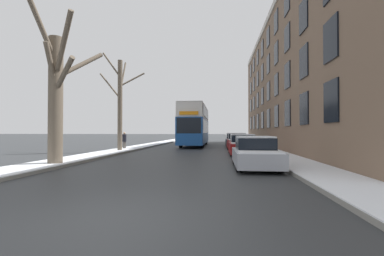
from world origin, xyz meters
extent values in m
plane|color=#303335|center=(0.00, 0.00, 0.00)|extent=(320.00, 320.00, 0.00)
cube|color=gray|center=(-5.84, 53.00, 0.07)|extent=(2.10, 130.00, 0.13)
cube|color=white|center=(-5.84, 53.00, 0.15)|extent=(2.08, 130.00, 0.03)
cube|color=gray|center=(5.84, 53.00, 0.07)|extent=(2.10, 130.00, 0.13)
cube|color=white|center=(5.84, 53.00, 0.15)|extent=(2.08, 130.00, 0.03)
cube|color=#7A604C|center=(11.39, 21.22, 6.59)|extent=(9.00, 36.03, 13.19)
cube|color=black|center=(6.86, 7.13, 2.90)|extent=(0.08, 1.40, 1.80)
cube|color=black|center=(6.86, 10.65, 2.90)|extent=(0.08, 1.40, 1.80)
cube|color=black|center=(6.86, 14.17, 2.90)|extent=(0.08, 1.40, 1.80)
cube|color=black|center=(6.86, 17.70, 2.90)|extent=(0.08, 1.40, 1.80)
cube|color=black|center=(6.86, 21.22, 2.90)|extent=(0.08, 1.40, 1.80)
cube|color=black|center=(6.86, 24.74, 2.90)|extent=(0.08, 1.40, 1.80)
cube|color=black|center=(6.86, 28.26, 2.90)|extent=(0.08, 1.40, 1.80)
cube|color=black|center=(6.86, 31.79, 2.90)|extent=(0.08, 1.40, 1.80)
cube|color=black|center=(6.86, 35.31, 2.90)|extent=(0.08, 1.40, 1.80)
cube|color=black|center=(6.86, 7.13, 5.54)|extent=(0.08, 1.40, 1.80)
cube|color=black|center=(6.86, 10.65, 5.54)|extent=(0.08, 1.40, 1.80)
cube|color=black|center=(6.86, 14.17, 5.54)|extent=(0.08, 1.40, 1.80)
cube|color=black|center=(6.86, 17.70, 5.54)|extent=(0.08, 1.40, 1.80)
cube|color=black|center=(6.86, 21.22, 5.54)|extent=(0.08, 1.40, 1.80)
cube|color=black|center=(6.86, 24.74, 5.54)|extent=(0.08, 1.40, 1.80)
cube|color=black|center=(6.86, 28.26, 5.54)|extent=(0.08, 1.40, 1.80)
cube|color=black|center=(6.86, 31.79, 5.54)|extent=(0.08, 1.40, 1.80)
cube|color=black|center=(6.86, 35.31, 5.54)|extent=(0.08, 1.40, 1.80)
cube|color=black|center=(6.86, 10.65, 8.18)|extent=(0.08, 1.40, 1.80)
cube|color=black|center=(6.86, 14.17, 8.18)|extent=(0.08, 1.40, 1.80)
cube|color=black|center=(6.86, 17.70, 8.18)|extent=(0.08, 1.40, 1.80)
cube|color=black|center=(6.86, 21.22, 8.18)|extent=(0.08, 1.40, 1.80)
cube|color=black|center=(6.86, 24.74, 8.18)|extent=(0.08, 1.40, 1.80)
cube|color=black|center=(6.86, 28.26, 8.18)|extent=(0.08, 1.40, 1.80)
cube|color=black|center=(6.86, 31.79, 8.18)|extent=(0.08, 1.40, 1.80)
cube|color=black|center=(6.86, 35.31, 8.18)|extent=(0.08, 1.40, 1.80)
cube|color=black|center=(6.86, 14.17, 10.81)|extent=(0.08, 1.40, 1.80)
cube|color=black|center=(6.86, 17.70, 10.81)|extent=(0.08, 1.40, 1.80)
cube|color=black|center=(6.86, 21.22, 10.81)|extent=(0.08, 1.40, 1.80)
cube|color=black|center=(6.86, 24.74, 10.81)|extent=(0.08, 1.40, 1.80)
cube|color=black|center=(6.86, 28.26, 10.81)|extent=(0.08, 1.40, 1.80)
cube|color=black|center=(6.86, 31.79, 10.81)|extent=(0.08, 1.40, 1.80)
cube|color=black|center=(6.86, 35.31, 10.81)|extent=(0.08, 1.40, 1.80)
cube|color=beige|center=(6.85, 21.22, 12.67)|extent=(0.12, 35.31, 0.44)
cylinder|color=brown|center=(-5.49, 6.89, 3.02)|extent=(0.64, 0.64, 6.05)
cylinder|color=brown|center=(-4.78, 6.40, 4.16)|extent=(1.66, 1.24, 1.43)
cylinder|color=brown|center=(-4.93, 8.02, 5.01)|extent=(1.39, 2.47, 1.89)
cylinder|color=brown|center=(-5.43, 6.45, 4.61)|extent=(0.37, 1.12, 1.96)
cylinder|color=brown|center=(-5.65, 6.01, 6.31)|extent=(0.56, 1.99, 3.00)
cylinder|color=brown|center=(-4.67, 6.16, 5.37)|extent=(1.91, 1.73, 2.54)
cylinder|color=brown|center=(-5.74, 15.27, 3.65)|extent=(0.37, 0.37, 7.30)
cylinder|color=brown|center=(-4.93, 15.84, 5.87)|extent=(1.75, 1.28, 1.34)
cylinder|color=brown|center=(-6.43, 15.23, 6.94)|extent=(1.50, 0.21, 2.01)
cylinder|color=brown|center=(-6.88, 15.93, 5.42)|extent=(2.42, 1.47, 2.39)
cylinder|color=brown|center=(-5.81, 16.05, 6.11)|extent=(0.29, 1.69, 2.87)
cube|color=#194C99|center=(-0.65, 24.58, 1.66)|extent=(2.51, 11.59, 2.64)
cube|color=silver|center=(-0.65, 24.58, 3.65)|extent=(2.46, 11.36, 1.34)
cube|color=silver|center=(-0.65, 24.58, 4.38)|extent=(2.46, 11.36, 0.12)
cube|color=black|center=(-0.65, 24.58, 2.17)|extent=(2.54, 10.20, 1.37)
cube|color=black|center=(-0.65, 24.58, 3.71)|extent=(2.54, 10.20, 1.02)
cube|color=black|center=(-0.65, 18.80, 2.17)|extent=(2.26, 0.06, 1.44)
cube|color=orange|center=(-0.65, 18.79, 3.31)|extent=(1.76, 0.05, 0.32)
cylinder|color=black|center=(-1.74, 21.10, 0.50)|extent=(0.30, 1.00, 1.00)
cylinder|color=black|center=(0.43, 21.10, 0.50)|extent=(0.30, 1.00, 1.00)
cylinder|color=black|center=(-1.74, 27.82, 0.50)|extent=(0.30, 1.00, 1.00)
cylinder|color=black|center=(0.43, 27.82, 0.50)|extent=(0.30, 1.00, 1.00)
cube|color=#9EA3AD|center=(3.72, 7.35, 0.48)|extent=(1.85, 4.17, 0.62)
cube|color=black|center=(3.72, 7.51, 1.06)|extent=(1.59, 2.08, 0.55)
cube|color=white|center=(3.72, 7.51, 1.38)|extent=(1.55, 1.98, 0.07)
cube|color=white|center=(3.72, 5.87, 0.82)|extent=(1.66, 1.09, 0.06)
cylinder|color=black|center=(2.90, 6.10, 0.30)|extent=(0.20, 0.61, 0.61)
cylinder|color=black|center=(4.53, 6.10, 0.30)|extent=(0.20, 0.61, 0.61)
cylinder|color=black|center=(2.90, 8.60, 0.30)|extent=(0.20, 0.61, 0.61)
cylinder|color=black|center=(4.53, 8.60, 0.30)|extent=(0.20, 0.61, 0.61)
cube|color=maroon|center=(3.72, 13.78, 0.51)|extent=(1.83, 4.46, 0.68)
cube|color=black|center=(3.72, 13.96, 1.11)|extent=(1.58, 2.23, 0.52)
cube|color=white|center=(3.72, 13.96, 1.40)|extent=(1.54, 2.12, 0.07)
cube|color=white|center=(3.72, 12.19, 0.88)|extent=(1.65, 1.17, 0.06)
cylinder|color=black|center=(2.91, 12.44, 0.33)|extent=(0.20, 0.65, 0.65)
cylinder|color=black|center=(4.52, 12.44, 0.33)|extent=(0.20, 0.65, 0.65)
cylinder|color=black|center=(2.91, 15.12, 0.33)|extent=(0.20, 0.65, 0.65)
cylinder|color=black|center=(4.52, 15.12, 0.33)|extent=(0.20, 0.65, 0.65)
cube|color=maroon|center=(3.72, 19.81, 0.52)|extent=(1.79, 4.36, 0.70)
cube|color=black|center=(3.72, 19.98, 1.14)|extent=(1.54, 2.18, 0.52)
cube|color=white|center=(3.72, 19.98, 1.44)|extent=(1.51, 2.07, 0.09)
cube|color=white|center=(3.72, 18.26, 0.91)|extent=(1.61, 1.14, 0.07)
cylinder|color=black|center=(2.93, 18.50, 0.34)|extent=(0.20, 0.68, 0.68)
cylinder|color=black|center=(4.50, 18.50, 0.34)|extent=(0.20, 0.68, 0.68)
cylinder|color=black|center=(2.93, 21.12, 0.34)|extent=(0.20, 0.68, 0.68)
cylinder|color=black|center=(4.50, 21.12, 0.34)|extent=(0.20, 0.68, 0.68)
cube|color=#474C56|center=(3.72, 25.00, 0.47)|extent=(1.80, 4.35, 0.60)
cube|color=black|center=(3.72, 25.18, 1.07)|extent=(1.55, 2.18, 0.59)
cube|color=white|center=(3.72, 25.18, 1.40)|extent=(1.51, 2.07, 0.09)
cube|color=white|center=(3.72, 23.46, 0.80)|extent=(1.62, 1.14, 0.07)
cylinder|color=black|center=(2.93, 23.70, 0.30)|extent=(0.20, 0.60, 0.60)
cylinder|color=black|center=(4.50, 23.70, 0.30)|extent=(0.20, 0.60, 0.60)
cylinder|color=black|center=(2.93, 26.31, 0.30)|extent=(0.20, 0.60, 0.60)
cylinder|color=black|center=(4.50, 26.31, 0.30)|extent=(0.20, 0.60, 0.60)
cube|color=#9EA3AD|center=(-1.15, 41.44, 1.26)|extent=(1.92, 4.90, 2.07)
cube|color=black|center=(-1.15, 39.01, 1.74)|extent=(1.69, 0.06, 0.91)
cylinder|color=black|center=(-1.99, 39.88, 0.34)|extent=(0.22, 0.68, 0.68)
cylinder|color=black|center=(-0.31, 39.88, 0.34)|extent=(0.22, 0.68, 0.68)
cylinder|color=black|center=(-1.99, 43.01, 0.34)|extent=(0.22, 0.68, 0.68)
cylinder|color=black|center=(-0.31, 43.01, 0.34)|extent=(0.22, 0.68, 0.68)
cylinder|color=#4C4742|center=(-6.15, 17.16, 0.37)|extent=(0.16, 0.16, 0.74)
cylinder|color=#4C4742|center=(-6.10, 17.31, 0.37)|extent=(0.16, 0.16, 0.74)
cylinder|color=black|center=(-6.12, 17.24, 1.06)|extent=(0.34, 0.34, 0.64)
sphere|color=tan|center=(-6.12, 17.24, 1.48)|extent=(0.20, 0.20, 0.20)
camera|label=1|loc=(2.16, -4.33, 1.62)|focal=24.00mm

